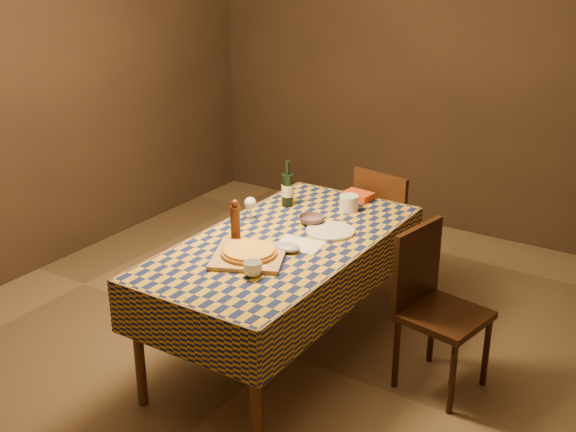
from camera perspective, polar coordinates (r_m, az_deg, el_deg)
The scene contains 16 objects.
room at distance 3.95m, azimuth -0.39°, elevation 5.85°, with size 5.00×5.10×2.70m.
dining_table at distance 4.18m, azimuth -0.37°, elevation -2.84°, with size 0.94×1.84×0.77m.
cutting_board at distance 3.92m, azimuth -3.09°, elevation -3.18°, with size 0.38×0.38×0.02m, color #A9824F.
pizza at distance 3.91m, azimuth -3.10°, elevation -2.83°, with size 0.34×0.34×0.03m.
pepper_mill at distance 4.14m, azimuth -4.19°, elevation -0.34°, with size 0.07×0.07×0.24m.
bowl at distance 4.37m, azimuth 1.86°, elevation -0.31°, with size 0.15×0.15×0.05m, color #574149.
wine_glass at distance 4.40m, azimuth -3.00°, elevation 0.97°, with size 0.08×0.08×0.15m.
wine_bottle at distance 4.62m, azimuth -0.05°, elevation 2.12°, with size 0.10×0.10×0.30m.
deli_tub at distance 4.58m, azimuth 4.83°, elevation 1.03°, with size 0.12×0.12×0.10m, color silver.
takeout_container at distance 4.79m, azimuth 5.55°, elevation 1.61°, with size 0.19×0.13×0.05m, color #B23A17.
white_plate at distance 4.25m, azimuth 3.36°, elevation -1.19°, with size 0.29×0.29×0.02m, color silver.
tumbler at distance 3.71m, azimuth -2.81°, elevation -4.19°, with size 0.10×0.10×0.08m, color white.
flour_patch at distance 4.08m, azimuth 0.93°, elevation -2.26°, with size 0.25×0.20×0.00m, color silver.
flour_bag at distance 4.00m, azimuth -0.03°, elevation -2.48°, with size 0.15×0.11×0.04m, color #92A1BB.
chair_far at distance 5.04m, azimuth 7.89°, elevation -0.74°, with size 0.49×0.49×0.93m.
chair_right at distance 4.10m, azimuth 11.34°, elevation -6.47°, with size 0.50×0.49×0.93m.
Camera 1 is at (2.08, -3.18, 2.42)m, focal length 45.00 mm.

